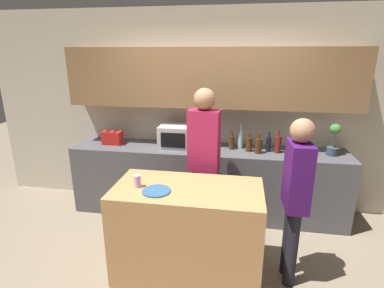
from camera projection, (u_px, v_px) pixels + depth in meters
The scene contains 18 objects.
ground_plane at pixel (189, 283), 2.89m from camera, with size 14.00×14.00×0.00m, color #7F705B.
back_wall at pixel (210, 99), 4.01m from camera, with size 6.40×0.40×2.70m.
back_counter at pixel (207, 181), 4.07m from camera, with size 3.60×0.62×0.92m.
kitchen_island at pixel (188, 231), 2.93m from camera, with size 1.40×0.72×0.93m.
microwave at pixel (180, 136), 3.95m from camera, with size 0.52×0.39×0.30m.
toaster at pixel (112, 138), 4.12m from camera, with size 0.26×0.16×0.18m.
potted_plant at pixel (334, 140), 3.64m from camera, with size 0.14×0.14×0.40m.
bottle_0 at pixel (232, 142), 3.89m from camera, with size 0.07×0.07×0.25m.
bottle_1 at pixel (240, 139), 3.92m from camera, with size 0.07×0.07×0.32m.
bottle_2 at pixel (249, 144), 3.81m from camera, with size 0.08×0.08×0.25m.
bottle_3 at pixel (258, 146), 3.73m from camera, with size 0.09×0.09×0.26m.
bottle_4 at pixel (268, 144), 3.80m from camera, with size 0.06×0.06×0.26m.
bottle_5 at pixel (278, 144), 3.75m from camera, with size 0.08×0.08×0.29m.
bottle_6 at pixel (289, 147), 3.66m from camera, with size 0.08×0.08×0.27m.
plate_on_island at pixel (156, 191), 2.71m from camera, with size 0.26×0.26×0.01m.
cup_0 at pixel (137, 181), 2.79m from camera, with size 0.07×0.07×0.12m.
person_left at pixel (204, 152), 3.32m from camera, with size 0.36×0.23×1.78m.
person_center at pixel (296, 190), 2.68m from camera, with size 0.21×0.35×1.61m.
Camera 1 is at (0.42, -2.33, 2.14)m, focal length 28.00 mm.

